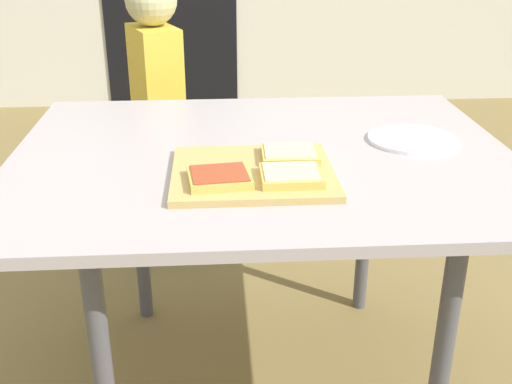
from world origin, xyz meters
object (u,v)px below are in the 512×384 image
at_px(plate_white_right, 412,139).
at_px(child_left, 157,99).
at_px(dining_table, 263,177).
at_px(pizza_slice_far_right, 290,154).
at_px(cutting_board, 253,173).
at_px(pizza_slice_near_left, 219,177).
at_px(pizza_slice_near_right, 291,175).

distance_m(plate_white_right, child_left, 1.06).
height_order(dining_table, pizza_slice_far_right, pizza_slice_far_right).
relative_size(dining_table, cutting_board, 3.43).
relative_size(pizza_slice_near_left, plate_white_right, 0.63).
relative_size(dining_table, child_left, 1.15).
xyz_separation_m(pizza_slice_near_right, plate_white_right, (0.35, 0.27, -0.02)).
height_order(dining_table, child_left, child_left).
bearing_deg(cutting_board, pizza_slice_near_right, -39.32).
xyz_separation_m(pizza_slice_near_right, pizza_slice_near_left, (-0.15, -0.00, 0.00)).
bearing_deg(child_left, cutting_board, -73.34).
bearing_deg(dining_table, pizza_slice_far_right, -57.80).
relative_size(cutting_board, pizza_slice_near_left, 2.51).
bearing_deg(cutting_board, pizza_slice_far_right, 35.20).
bearing_deg(pizza_slice_near_right, cutting_board, 140.68).
relative_size(pizza_slice_near_right, pizza_slice_far_right, 0.98).
distance_m(pizza_slice_near_right, plate_white_right, 0.44).
distance_m(dining_table, cutting_board, 0.17).
relative_size(pizza_slice_near_left, child_left, 0.13).
distance_m(cutting_board, plate_white_right, 0.47).
distance_m(pizza_slice_near_right, pizza_slice_near_left, 0.15).
bearing_deg(plate_white_right, cutting_board, -154.01).
xyz_separation_m(pizza_slice_near_left, child_left, (-0.22, 1.04, -0.11)).
xyz_separation_m(pizza_slice_near_right, child_left, (-0.37, 1.04, -0.11)).
bearing_deg(pizza_slice_near_right, pizza_slice_near_left, -179.80).
relative_size(dining_table, pizza_slice_far_right, 9.23).
bearing_deg(plate_white_right, pizza_slice_far_right, -156.81).
height_order(pizza_slice_near_right, child_left, child_left).
bearing_deg(pizza_slice_near_left, pizza_slice_far_right, 37.80).
height_order(pizza_slice_far_right, plate_white_right, pizza_slice_far_right).
bearing_deg(pizza_slice_far_right, dining_table, 122.20).
height_order(dining_table, plate_white_right, plate_white_right).
height_order(cutting_board, pizza_slice_far_right, pizza_slice_far_right).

